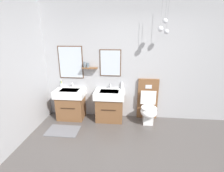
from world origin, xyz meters
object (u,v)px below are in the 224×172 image
object	(u,v)px
toothbrush_cup	(62,85)
vanity_sink_right	(110,105)
soap_dispenser	(122,85)
vanity_sink_left	(71,103)
toilet	(148,106)

from	to	relation	value
toothbrush_cup	vanity_sink_right	bearing A→B (deg)	-8.07
toothbrush_cup	soap_dispenser	size ratio (longest dim) A/B	1.01
vanity_sink_left	vanity_sink_right	distance (m)	0.95
toothbrush_cup	soap_dispenser	distance (m)	1.50
vanity_sink_left	toilet	world-z (taller)	toilet
vanity_sink_left	soap_dispenser	xyz separation A→B (m)	(1.23, 0.18, 0.43)
toothbrush_cup	soap_dispenser	world-z (taller)	toothbrush_cup
toothbrush_cup	soap_dispenser	xyz separation A→B (m)	(1.50, 0.01, 0.03)
vanity_sink_left	vanity_sink_right	bearing A→B (deg)	0.00
vanity_sink_right	soap_dispenser	xyz separation A→B (m)	(0.28, 0.18, 0.43)
vanity_sink_right	soap_dispenser	bearing A→B (deg)	33.34
vanity_sink_right	toothbrush_cup	bearing A→B (deg)	171.93
vanity_sink_left	soap_dispenser	size ratio (longest dim) A/B	3.86
toilet	toothbrush_cup	xyz separation A→B (m)	(-2.12, 0.16, 0.42)
vanity_sink_left	toothbrush_cup	xyz separation A→B (m)	(-0.27, 0.17, 0.40)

